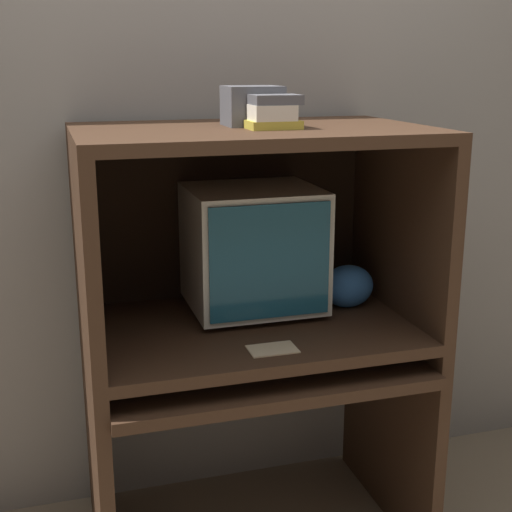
{
  "coord_description": "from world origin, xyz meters",
  "views": [
    {
      "loc": [
        -0.6,
        -1.69,
        1.56
      ],
      "look_at": [
        0.01,
        0.34,
        0.99
      ],
      "focal_mm": 50.0,
      "sensor_mm": 36.0,
      "label": 1
    }
  ],
  "objects_px": {
    "crt_monitor": "(253,248)",
    "storage_box": "(252,106)",
    "mouse": "(348,346)",
    "snack_bag": "(348,286)",
    "book_stack": "(273,112)",
    "keyboard": "(270,358)"
  },
  "relations": [
    {
      "from": "storage_box",
      "to": "mouse",
      "type": "bearing_deg",
      "value": -26.38
    },
    {
      "from": "crt_monitor",
      "to": "keyboard",
      "type": "relative_size",
      "value": 1.07
    },
    {
      "from": "storage_box",
      "to": "crt_monitor",
      "type": "bearing_deg",
      "value": 72.56
    },
    {
      "from": "crt_monitor",
      "to": "keyboard",
      "type": "xyz_separation_m",
      "value": [
        -0.01,
        -0.22,
        -0.29
      ]
    },
    {
      "from": "keyboard",
      "to": "storage_box",
      "type": "relative_size",
      "value": 2.33
    },
    {
      "from": "mouse",
      "to": "storage_box",
      "type": "xyz_separation_m",
      "value": [
        -0.28,
        0.14,
        0.75
      ]
    },
    {
      "from": "snack_bag",
      "to": "storage_box",
      "type": "relative_size",
      "value": 1.05
    },
    {
      "from": "storage_box",
      "to": "keyboard",
      "type": "bearing_deg",
      "value": -86.51
    },
    {
      "from": "crt_monitor",
      "to": "keyboard",
      "type": "bearing_deg",
      "value": -93.24
    },
    {
      "from": "crt_monitor",
      "to": "book_stack",
      "type": "distance_m",
      "value": 0.49
    },
    {
      "from": "keyboard",
      "to": "mouse",
      "type": "xyz_separation_m",
      "value": [
        0.27,
        0.02,
        0.0
      ]
    },
    {
      "from": "storage_box",
      "to": "book_stack",
      "type": "bearing_deg",
      "value": -78.22
    },
    {
      "from": "mouse",
      "to": "book_stack",
      "type": "height_order",
      "value": "book_stack"
    },
    {
      "from": "mouse",
      "to": "crt_monitor",
      "type": "bearing_deg",
      "value": 140.91
    },
    {
      "from": "mouse",
      "to": "book_stack",
      "type": "xyz_separation_m",
      "value": [
        -0.25,
        0.01,
        0.74
      ]
    },
    {
      "from": "mouse",
      "to": "storage_box",
      "type": "relative_size",
      "value": 0.37
    },
    {
      "from": "snack_bag",
      "to": "book_stack",
      "type": "xyz_separation_m",
      "value": [
        -0.31,
        -0.14,
        0.59
      ]
    },
    {
      "from": "crt_monitor",
      "to": "book_stack",
      "type": "bearing_deg",
      "value": -88.85
    },
    {
      "from": "crt_monitor",
      "to": "snack_bag",
      "type": "height_order",
      "value": "crt_monitor"
    },
    {
      "from": "crt_monitor",
      "to": "keyboard",
      "type": "height_order",
      "value": "crt_monitor"
    },
    {
      "from": "crt_monitor",
      "to": "storage_box",
      "type": "distance_m",
      "value": 0.46
    },
    {
      "from": "keyboard",
      "to": "book_stack",
      "type": "height_order",
      "value": "book_stack"
    }
  ]
}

